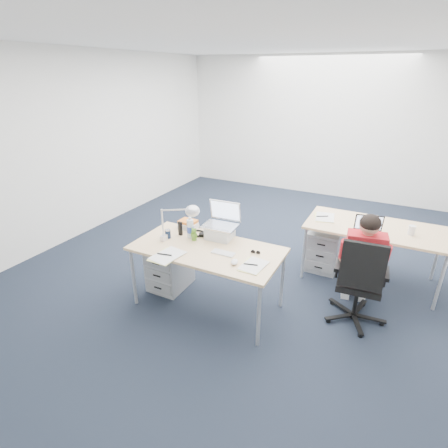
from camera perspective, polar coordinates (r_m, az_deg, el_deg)
The scene contains 24 objects.
floor at distance 4.88m, azimuth 5.68°, elevation -6.69°, with size 7.00×7.00×0.00m, color black.
room at distance 4.29m, azimuth 6.60°, elevation 13.52°, with size 6.02×7.02×2.80m.
desk_near at distance 3.75m, azimuth -2.81°, elevation -4.54°, with size 1.60×0.80×0.73m.
desk_far at distance 4.63m, azimuth 23.38°, elevation -0.92°, with size 1.60×0.80×0.73m.
office_chair at distance 3.98m, azimuth 20.81°, elevation -11.17°, with size 0.68×0.68×1.00m.
seated_person at distance 3.97m, azimuth 21.50°, elevation -6.02°, with size 0.42×0.69×1.20m.
drawer_pedestal_near at distance 4.34m, azimuth -8.80°, elevation -6.84°, with size 0.40×0.50×0.55m, color #A5A9AA.
drawer_pedestal_far at distance 4.89m, azimuth 16.03°, elevation -3.85°, with size 0.40×0.50×0.55m, color #A5A9AA.
silver_laptop at distance 3.87m, azimuth -0.69°, elevation 0.36°, with size 0.37×0.29×0.39m, color silver, non-canonical shape.
wireless_keyboard at distance 3.61m, azimuth -0.13°, elevation -4.74°, with size 0.24×0.10×0.01m, color white.
computer_mouse at distance 3.42m, azimuth 1.71°, elevation -6.22°, with size 0.07×0.11×0.04m, color white.
headphones at distance 4.04m, azimuth -4.43°, elevation -1.43°, with size 0.23×0.18×0.04m, color black, non-canonical shape.
can_koozie at distance 3.97m, azimuth -9.15°, elevation -1.59°, with size 0.06×0.06×0.10m, color #12203A.
water_bottle at distance 3.93m, azimuth -5.54°, elevation -0.53°, with size 0.08×0.08×0.24m, color silver.
bear_figurine at distance 3.88m, azimuth -4.93°, elevation -1.65°, with size 0.08×0.06×0.15m, color #37761F, non-canonical shape.
book_stack at distance 4.20m, azimuth -5.87°, elevation -0.05°, with size 0.22×0.16×0.10m, color silver.
cordless_phone at distance 4.01m, azimuth -7.15°, elevation -0.74°, with size 0.04×0.03×0.16m, color black.
papers_left at distance 3.61m, azimuth -9.41°, elevation -5.15°, with size 0.24×0.34×0.01m, color #F0EE8B.
papers_right at distance 3.40m, azimuth 4.68°, elevation -6.81°, with size 0.20×0.29×0.01m, color #F0EE8B.
sunglasses at distance 3.63m, azimuth 5.18°, elevation -4.63°, with size 0.10×0.05×0.02m, color black, non-canonical shape.
desk_lamp at distance 3.76m, azimuth -8.20°, elevation 0.32°, with size 0.44×0.16×0.50m, color silver, non-canonical shape.
dark_laptop at distance 4.30m, azimuth 22.74°, elevation -0.32°, with size 0.31×0.30×0.23m, color black, non-canonical shape.
far_cup at distance 4.55m, azimuth 28.30°, elevation -0.89°, with size 0.08×0.08×0.11m, color white.
far_papers at distance 4.67m, azimuth 16.00°, elevation 1.04°, with size 0.23×0.32×0.01m, color white.
Camera 1 is at (1.47, -3.96, 2.45)m, focal length 28.00 mm.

